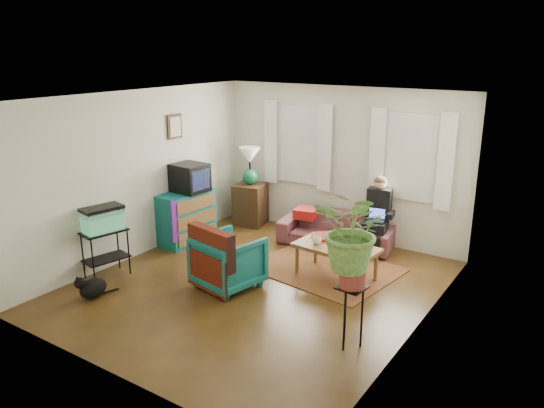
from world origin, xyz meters
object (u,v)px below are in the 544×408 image
Objects in this scene: sofa at (336,224)px; side_table at (250,204)px; aquarium_stand at (106,254)px; plant_stand at (351,316)px; dresser at (187,217)px; armchair at (229,258)px; coffee_table at (336,262)px.

sofa is 1.85m from side_table.
aquarium_stand is 3.76m from plant_stand.
dresser is 1.93m from armchair.
aquarium_stand is at bearing -96.49° from side_table.
aquarium_stand is 0.85× the size of armchair.
armchair reaches higher than sofa.
aquarium_stand is 1.83m from armchair.
armchair reaches higher than aquarium_stand.
coffee_table is at bearing 45.21° from aquarium_stand.
sofa is at bearing 65.97° from aquarium_stand.
side_table is 1.06× the size of plant_stand.
side_table is 2.76m from coffee_table.
armchair reaches higher than side_table.
dresser reaches higher than armchair.
side_table is 1.10× the size of aquarium_stand.
armchair is 0.70× the size of coffee_table.
side_table is 1.42m from dresser.
sofa is 2.44× the size of side_table.
coffee_table is at bearing -73.05° from sofa.
dresser reaches higher than sofa.
aquarium_stand is (-0.01, -1.70, -0.09)m from dresser.
armchair is (1.67, 0.73, 0.06)m from aquarium_stand.
coffee_table is at bearing 5.90° from dresser.
sofa is 2.53m from dresser.
coffee_table is (2.44, -1.28, -0.14)m from side_table.
plant_stand is at bearing -17.34° from dresser.
sofa reaches higher than coffee_table.
coffee_table is (2.78, 0.10, -0.20)m from dresser.
plant_stand is at bearing -53.45° from coffee_table.
aquarium_stand is at bearing -86.44° from dresser.
armchair reaches higher than plant_stand.
armchair is at bearing 35.80° from aquarium_stand.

